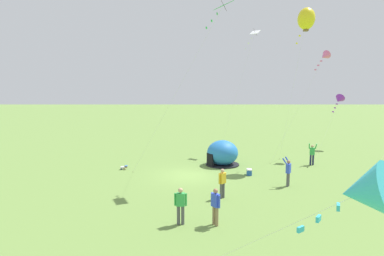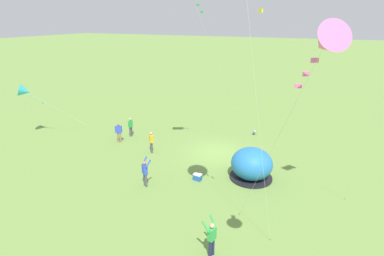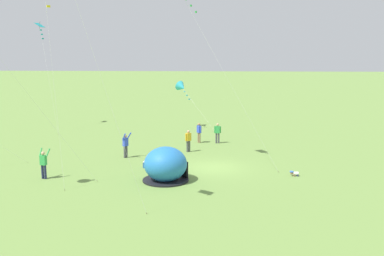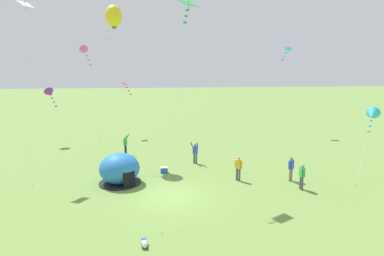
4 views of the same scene
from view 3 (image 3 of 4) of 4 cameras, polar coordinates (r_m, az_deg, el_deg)
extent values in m
plane|color=olive|center=(30.47, 2.65, -5.07)|extent=(300.00, 300.00, 0.00)
ellipsoid|color=#2672BF|center=(27.22, -3.38, -4.59)|extent=(2.70, 2.60, 2.10)
cylinder|color=black|center=(27.48, -3.36, -6.61)|extent=(2.81, 2.81, 0.10)
cube|color=black|center=(27.87, -0.97, -5.30)|extent=(0.75, 0.52, 1.10)
cube|color=#2659B2|center=(30.66, -5.79, -4.65)|extent=(0.56, 0.43, 0.38)
cube|color=white|center=(30.61, -5.80, -4.25)|extent=(0.57, 0.43, 0.06)
cylinder|color=white|center=(29.17, 13.03, -5.64)|extent=(0.25, 0.34, 0.22)
sphere|color=#9E7051|center=(29.10, 12.53, -5.60)|extent=(0.19, 0.19, 0.19)
cylinder|color=#3F72CC|center=(29.07, 12.54, -5.43)|extent=(0.24, 0.24, 0.06)
cylinder|color=#9E7051|center=(29.07, 12.84, -5.86)|extent=(0.07, 0.07, 0.17)
cylinder|color=#9E7051|center=(29.25, 12.74, -5.76)|extent=(0.07, 0.07, 0.17)
cylinder|color=navy|center=(29.15, 13.29, -5.88)|extent=(0.09, 0.09, 0.13)
cylinder|color=navy|center=(29.30, 13.21, -5.79)|extent=(0.09, 0.09, 0.13)
cylinder|color=#1E2347|center=(29.29, -18.45, -5.28)|extent=(0.15, 0.15, 0.88)
cylinder|color=#1E2347|center=(29.18, -18.13, -5.33)|extent=(0.15, 0.15, 0.88)
cube|color=green|center=(29.06, -18.37, -3.89)|extent=(0.33, 0.43, 0.60)
sphere|color=tan|center=(28.96, -18.41, -3.07)|extent=(0.22, 0.22, 0.22)
cylinder|color=green|center=(29.23, -18.66, -2.90)|extent=(0.39, 0.12, 0.50)
cylinder|color=green|center=(28.92, -17.82, -2.99)|extent=(0.38, 0.24, 0.50)
cylinder|color=#4C4C51|center=(35.07, -0.59, -2.35)|extent=(0.15, 0.15, 0.88)
cylinder|color=#4C4C51|center=(35.19, -0.34, -2.31)|extent=(0.15, 0.15, 0.88)
cube|color=gold|center=(34.98, -0.47, -1.15)|extent=(0.43, 0.44, 0.60)
sphere|color=tan|center=(34.91, -0.47, -0.45)|extent=(0.22, 0.22, 0.22)
cylinder|color=gold|center=(34.83, -0.79, -1.19)|extent=(0.09, 0.09, 0.58)
cylinder|color=gold|center=(35.14, -0.15, -1.10)|extent=(0.09, 0.09, 0.58)
cylinder|color=#4C4C51|center=(33.64, -8.30, -2.98)|extent=(0.15, 0.15, 0.88)
cylinder|color=#4C4C51|center=(33.50, -8.55, -3.03)|extent=(0.15, 0.15, 0.88)
cube|color=blue|center=(33.42, -8.45, -1.77)|extent=(0.45, 0.41, 0.60)
sphere|color=#9E7051|center=(33.34, -8.47, -1.04)|extent=(0.22, 0.22, 0.22)
cylinder|color=blue|center=(33.41, -7.97, -0.95)|extent=(0.24, 0.38, 0.50)
cylinder|color=blue|center=(33.04, -8.62, -1.08)|extent=(0.33, 0.34, 0.50)
cylinder|color=#4C4C51|center=(38.47, 3.11, -1.29)|extent=(0.15, 0.15, 0.88)
cylinder|color=#4C4C51|center=(38.46, 3.40, -1.29)|extent=(0.15, 0.15, 0.88)
cube|color=green|center=(38.33, 3.27, -0.20)|extent=(0.26, 0.39, 0.60)
sphere|color=tan|center=(38.26, 3.27, 0.43)|extent=(0.22, 0.22, 0.22)
cylinder|color=green|center=(38.35, 2.89, -0.20)|extent=(0.09, 0.09, 0.58)
cylinder|color=green|center=(38.32, 3.64, -0.21)|extent=(0.09, 0.09, 0.58)
cylinder|color=#8C7251|center=(38.67, 0.81, -1.22)|extent=(0.15, 0.15, 0.88)
cylinder|color=#8C7251|center=(38.51, 0.98, -1.26)|extent=(0.15, 0.15, 0.88)
cube|color=blue|center=(38.46, 0.90, -0.16)|extent=(0.45, 0.42, 0.60)
sphere|color=#9E7051|center=(38.39, 0.90, 0.48)|extent=(0.22, 0.22, 0.22)
cylinder|color=blue|center=(38.66, 0.69, -0.10)|extent=(0.09, 0.09, 0.58)
cylinder|color=blue|center=(38.25, 1.11, -0.21)|extent=(0.09, 0.09, 0.58)
cylinder|color=silver|center=(29.76, 4.69, 5.96)|extent=(2.30, 6.60, 11.67)
cylinder|color=brown|center=(29.83, 10.95, -5.50)|extent=(0.03, 0.03, 0.06)
cube|color=green|center=(30.79, -0.14, 15.28)|extent=(0.21, 0.12, 0.12)
cube|color=green|center=(30.62, 0.51, 14.52)|extent=(0.21, 0.11, 0.12)
cylinder|color=brown|center=(33.84, -20.12, -4.11)|extent=(0.03, 0.03, 0.06)
cylinder|color=silver|center=(46.42, -17.74, 6.08)|extent=(4.65, 3.09, 10.40)
cylinder|color=brown|center=(44.31, -16.62, -0.76)|extent=(0.03, 0.03, 0.06)
cube|color=teal|center=(49.15, -18.78, 12.27)|extent=(0.99, 0.92, 0.45)
cylinder|color=#332314|center=(49.15, -18.78, 12.28)|extent=(0.37, 0.25, 0.73)
cube|color=teal|center=(48.71, -18.65, 11.71)|extent=(0.14, 0.21, 0.12)
cube|color=teal|center=(48.35, -18.53, 11.22)|extent=(0.11, 0.21, 0.12)
cube|color=teal|center=(47.99, -18.42, 10.72)|extent=(0.19, 0.18, 0.12)
cylinder|color=silver|center=(26.57, -17.15, 5.55)|extent=(1.77, 1.29, 12.07)
cylinder|color=brown|center=(26.62, -15.87, -7.57)|extent=(0.03, 0.03, 0.06)
cube|color=yellow|center=(26.90, -17.77, 14.50)|extent=(0.19, 0.18, 0.12)
cylinder|color=silver|center=(26.49, -18.99, 2.60)|extent=(3.09, 5.54, 9.46)
cylinder|color=brown|center=(27.94, -11.96, -6.58)|extent=(0.03, 0.03, 0.06)
cylinder|color=silver|center=(20.97, -10.99, 4.92)|extent=(0.60, 3.55, 12.16)
cylinder|color=brown|center=(22.21, -5.78, -10.72)|extent=(0.03, 0.03, 0.06)
cylinder|color=silver|center=(44.07, 0.88, 2.30)|extent=(3.88, 3.69, 4.18)
cylinder|color=brown|center=(42.43, 3.23, -0.82)|extent=(0.03, 0.03, 0.06)
cone|color=#33B7D1|center=(45.90, -1.31, 5.21)|extent=(1.52, 1.52, 1.25)
cube|color=#33B7D1|center=(45.59, -0.95, 4.66)|extent=(0.21, 0.14, 0.12)
cube|color=#33B7D1|center=(45.33, -0.65, 4.17)|extent=(0.19, 0.17, 0.12)
cube|color=#33B7D1|center=(45.08, -0.35, 3.68)|extent=(0.17, 0.20, 0.12)
camera|label=1|loc=(50.98, 2.79, 7.67)|focal=28.00mm
camera|label=2|loc=(30.88, -39.82, 11.64)|focal=28.00mm
camera|label=4|loc=(32.47, 34.86, 7.19)|focal=28.00mm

